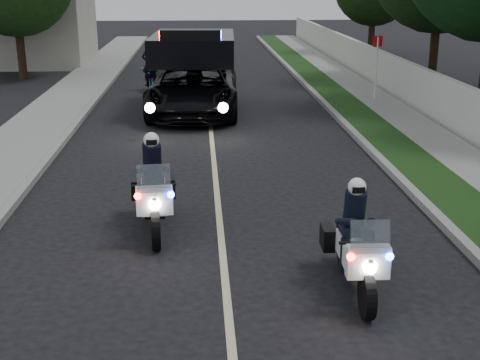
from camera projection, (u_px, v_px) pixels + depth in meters
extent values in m
plane|color=black|center=(225.00, 279.00, 9.90)|extent=(120.00, 120.00, 0.00)
cube|color=gray|center=(347.00, 126.00, 19.65)|extent=(0.20, 60.00, 0.15)
cube|color=#193814|center=(369.00, 125.00, 19.69)|extent=(1.20, 60.00, 0.16)
cube|color=gray|center=(412.00, 125.00, 19.77)|extent=(1.40, 60.00, 0.16)
cube|color=beige|center=(446.00, 103.00, 19.63)|extent=(0.22, 60.00, 1.50)
cube|color=gray|center=(72.00, 130.00, 19.14)|extent=(0.20, 60.00, 0.15)
cube|color=gray|center=(34.00, 130.00, 19.08)|extent=(2.00, 60.00, 0.16)
cube|color=#BFB78C|center=(211.00, 130.00, 19.42)|extent=(0.12, 50.00, 0.01)
imported|color=black|center=(194.00, 113.00, 21.90)|extent=(3.16, 6.34, 3.02)
imported|color=black|center=(151.00, 91.00, 26.09)|extent=(0.69, 1.92, 1.00)
imported|color=black|center=(151.00, 91.00, 26.09)|extent=(0.66, 0.47, 1.74)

